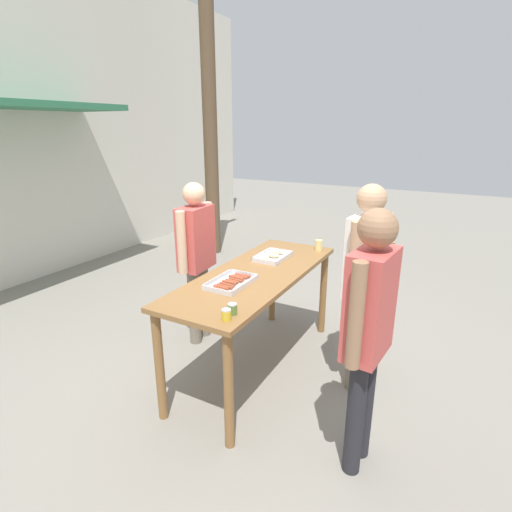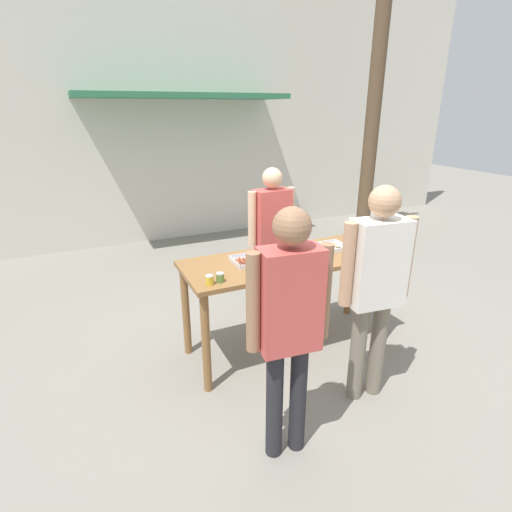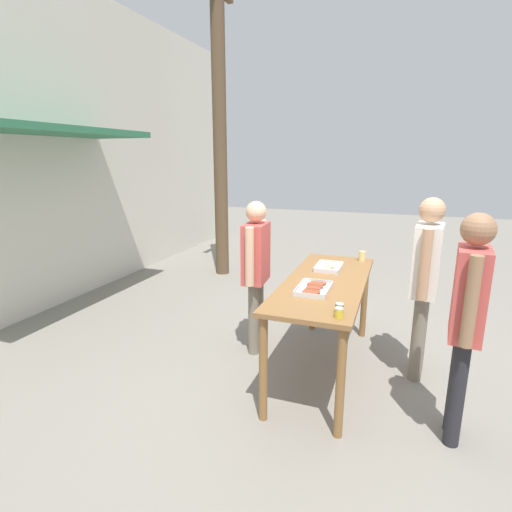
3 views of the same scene
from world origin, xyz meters
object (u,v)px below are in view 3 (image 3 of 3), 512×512
condiment_jar_ketchup (339,308)px  utility_pole (219,118)px  beer_cup (362,256)px  person_server_behind_table (256,264)px  condiment_jar_mustard (339,313)px  person_customer_with_cup (425,273)px  food_tray_sausages (314,289)px  food_tray_buns (329,267)px  person_customer_holding_hotdog (467,309)px

condiment_jar_ketchup → utility_pole: (3.59, 2.63, 1.74)m
beer_cup → person_server_behind_table: person_server_behind_table is taller
condiment_jar_mustard → person_customer_with_cup: person_customer_with_cup is taller
food_tray_sausages → condiment_jar_ketchup: bearing=-147.0°
food_tray_buns → person_customer_holding_hotdog: 1.59m
beer_cup → person_server_behind_table: (-0.68, 1.03, -0.01)m
condiment_jar_mustard → beer_cup: beer_cup is taller
food_tray_buns → person_customer_holding_hotdog: (-1.08, -1.16, 0.08)m
condiment_jar_mustard → beer_cup: (1.74, 0.00, 0.02)m
person_server_behind_table → condiment_jar_ketchup: bearing=-138.1°
food_tray_sausages → condiment_jar_ketchup: size_ratio=5.55×
food_tray_buns → person_server_behind_table: (-0.24, 0.73, 0.02)m
person_customer_holding_hotdog → beer_cup: bearing=-144.6°
condiment_jar_ketchup → beer_cup: size_ratio=0.69×
food_tray_sausages → person_customer_holding_hotdog: size_ratio=0.24×
food_tray_sausages → food_tray_buns: (0.76, -0.00, 0.00)m
condiment_jar_mustard → utility_pole: 4.85m
food_tray_buns → condiment_jar_mustard: bearing=-167.0°
food_tray_buns → person_customer_with_cup: 0.95m
condiment_jar_ketchup → utility_pole: bearing=36.3°
person_customer_with_cup → condiment_jar_mustard: bearing=-23.2°
person_customer_holding_hotdog → utility_pole: utility_pole is taller
person_customer_holding_hotdog → condiment_jar_ketchup: bearing=-75.7°
food_tray_sausages → condiment_jar_ketchup: 0.53m
condiment_jar_mustard → utility_pole: size_ratio=0.01×
food_tray_sausages → utility_pole: utility_pole is taller
food_tray_sausages → condiment_jar_mustard: (-0.54, -0.30, 0.02)m
condiment_jar_mustard → person_server_behind_table: size_ratio=0.05×
utility_pole → food_tray_sausages: bearing=-143.3°
food_tray_buns → person_server_behind_table: person_server_behind_table is taller
food_tray_buns → person_customer_with_cup: bearing=-102.5°
food_tray_buns → person_customer_holding_hotdog: person_customer_holding_hotdog is taller
food_tray_buns → utility_pole: (2.38, 2.34, 1.76)m
food_tray_sausages → condiment_jar_mustard: 0.62m
food_tray_sausages → utility_pole: 4.30m
food_tray_sausages → person_customer_holding_hotdog: (-0.31, -1.16, 0.09)m
food_tray_sausages → person_server_behind_table: 0.90m
person_customer_holding_hotdog → utility_pole: bearing=-128.9°
food_tray_buns → condiment_jar_ketchup: bearing=-166.5°
condiment_jar_mustard → person_customer_with_cup: (1.09, -0.63, 0.06)m
food_tray_buns → beer_cup: beer_cup is taller
beer_cup → food_tray_sausages: bearing=166.2°
condiment_jar_mustard → utility_pole: bearing=35.7°
person_customer_holding_hotdog → food_tray_buns: bearing=-127.1°
beer_cup → person_customer_with_cup: 0.91m
person_server_behind_table → person_customer_holding_hotdog: size_ratio=0.95×
condiment_jar_ketchup → person_customer_with_cup: 1.19m
food_tray_buns → person_customer_holding_hotdog: bearing=-132.8°
condiment_jar_ketchup → utility_pole: size_ratio=0.01×
person_server_behind_table → utility_pole: utility_pole is taller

